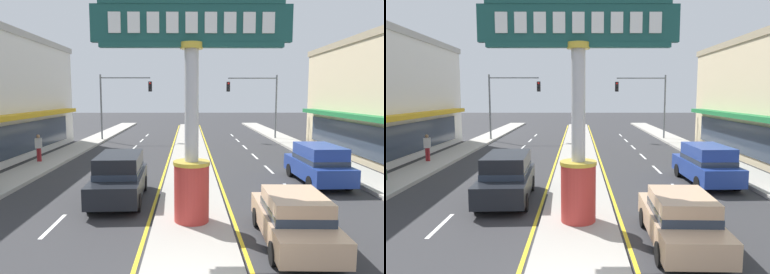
{
  "view_description": "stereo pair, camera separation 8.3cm",
  "coord_description": "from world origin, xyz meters",
  "views": [
    {
      "loc": [
        -0.09,
        -6.43,
        4.3
      ],
      "look_at": [
        0.04,
        7.8,
        2.6
      ],
      "focal_mm": 32.88,
      "sensor_mm": 36.0,
      "label": 1
    },
    {
      "loc": [
        -0.01,
        -6.43,
        4.3
      ],
      "look_at": [
        0.04,
        7.8,
        2.6
      ],
      "focal_mm": 32.88,
      "sensor_mm": 36.0,
      "label": 2
    }
  ],
  "objects": [
    {
      "name": "median_strip",
      "position": [
        0.0,
        18.0,
        0.07
      ],
      "size": [
        2.55,
        52.0,
        0.14
      ],
      "primitive_type": "cube",
      "color": "#A39E93",
      "rests_on": "ground"
    },
    {
      "name": "sidewalk_left",
      "position": [
        -8.97,
        16.0,
        0.09
      ],
      "size": [
        2.2,
        60.0,
        0.18
      ],
      "primitive_type": "cube",
      "color": "#ADA89E",
      "rests_on": "ground"
    },
    {
      "name": "sidewalk_right",
      "position": [
        8.97,
        16.0,
        0.09
      ],
      "size": [
        2.2,
        60.0,
        0.18
      ],
      "primitive_type": "cube",
      "color": "#ADA89E",
      "rests_on": "ground"
    },
    {
      "name": "lane_markings",
      "position": [
        0.0,
        16.65,
        0.0
      ],
      "size": [
        9.29,
        52.0,
        0.01
      ],
      "color": "silver",
      "rests_on": "ground"
    },
    {
      "name": "district_sign",
      "position": [
        0.0,
        4.88,
        3.76
      ],
      "size": [
        6.29,
        1.21,
        7.12
      ],
      "color": "#B7332D",
      "rests_on": "median_strip"
    },
    {
      "name": "traffic_light_left_side",
      "position": [
        -6.51,
        26.52,
        4.25
      ],
      "size": [
        4.86,
        0.46,
        6.2
      ],
      "color": "slate",
      "rests_on": "ground"
    },
    {
      "name": "traffic_light_right_side",
      "position": [
        6.51,
        27.16,
        4.25
      ],
      "size": [
        4.86,
        0.46,
        6.2
      ],
      "color": "slate",
      "rests_on": "ground"
    },
    {
      "name": "suv_near_right_lane",
      "position": [
        -2.93,
        7.68,
        0.98
      ],
      "size": [
        2.12,
        4.68,
        1.9
      ],
      "color": "black",
      "rests_on": "ground"
    },
    {
      "name": "suv_far_right_lane",
      "position": [
        6.23,
        10.37,
        0.98
      ],
      "size": [
        2.09,
        4.67,
        1.9
      ],
      "color": "navy",
      "rests_on": "ground"
    },
    {
      "name": "sedan_near_left_lane",
      "position": [
        2.92,
        3.28,
        0.79
      ],
      "size": [
        1.93,
        4.35,
        1.53
      ],
      "color": "tan",
      "rests_on": "ground"
    },
    {
      "name": "pedestrian_near_kerb",
      "position": [
        -9.44,
        15.29,
        1.14
      ],
      "size": [
        0.45,
        0.34,
        1.69
      ],
      "color": "maroon",
      "rests_on": "sidewalk_left"
    }
  ]
}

